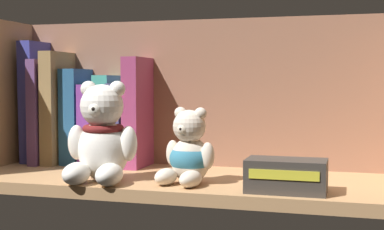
{
  "coord_description": "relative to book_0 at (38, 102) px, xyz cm",
  "views": [
    {
      "loc": [
        28.55,
        -90.56,
        18.32
      ],
      "look_at": [
        1.96,
        0.0,
        12.73
      ],
      "focal_mm": 51.91,
      "sensor_mm": 36.0,
      "label": 1
    }
  ],
  "objects": [
    {
      "name": "book_5",
      "position": [
        16.05,
        0.0,
        -3.43
      ],
      "size": [
        3.22,
        9.29,
        17.66
      ],
      "primitive_type": "cube",
      "color": "teal",
      "rests_on": "shelf_board"
    },
    {
      "name": "shelf_back_panel",
      "position": [
        34.14,
        3.58,
        0.95
      ],
      "size": [
        76.66,
        1.2,
        30.42
      ],
      "primitive_type": "cube",
      "color": "#8D5E48",
      "rests_on": "ground"
    },
    {
      "name": "book_2",
      "position": [
        5.72,
        0.0,
        -1.1
      ],
      "size": [
        2.73,
        13.79,
        22.32
      ],
      "primitive_type": "cube",
      "color": "#96784A",
      "rests_on": "shelf_board"
    },
    {
      "name": "book_0",
      "position": [
        0.0,
        0.0,
        0.0
      ],
      "size": [
        3.19,
        10.13,
        24.55
      ],
      "primitive_type": "cube",
      "rotation": [
        0.0,
        -0.01,
        0.0
      ],
      "color": "#383C99",
      "rests_on": "shelf_board"
    },
    {
      "name": "teddy_bear_larger",
      "position": [
        22.78,
        -17.75,
        -5.2
      ],
      "size": [
        12.14,
        12.4,
        16.55
      ],
      "color": "white",
      "rests_on": "shelf_board"
    },
    {
      "name": "book_4",
      "position": [
        12.71,
        0.0,
        -4.33
      ],
      "size": [
        2.62,
        10.22,
        15.86
      ],
      "primitive_type": "cube",
      "color": "purple",
      "rests_on": "shelf_board"
    },
    {
      "name": "book_3",
      "position": [
        9.24,
        0.0,
        -2.79
      ],
      "size": [
        3.46,
        10.25,
        18.93
      ],
      "primitive_type": "cube",
      "color": "#265886",
      "rests_on": "shelf_board"
    },
    {
      "name": "book_1",
      "position": [
        2.92,
        0.0,
        -1.87
      ],
      "size": [
        2.01,
        14.97,
        20.78
      ],
      "primitive_type": "cube",
      "color": "#644174",
      "rests_on": "shelf_board"
    },
    {
      "name": "book_6",
      "position": [
        19.46,
        0.0,
        -4.22
      ],
      "size": [
        2.73,
        12.93,
        16.09
      ],
      "primitive_type": "cube",
      "color": "#3F4173",
      "rests_on": "shelf_board"
    },
    {
      "name": "shelf_board",
      "position": [
        34.14,
        -10.18,
        -13.26
      ],
      "size": [
        74.26,
        26.33,
        2.0
      ],
      "primitive_type": "cube",
      "color": "tan",
      "rests_on": "ground"
    },
    {
      "name": "teddy_bear_smaller",
      "position": [
        37.19,
        -15.63,
        -7.42
      ],
      "size": [
        9.32,
        9.87,
        12.31
      ],
      "color": "beige",
      "rests_on": "shelf_board"
    },
    {
      "name": "small_product_box",
      "position": [
        53.15,
        -18.49,
        -9.79
      ],
      "size": [
        11.83,
        6.7,
        4.93
      ],
      "color": "#38332D",
      "rests_on": "shelf_board"
    },
    {
      "name": "book_7",
      "position": [
        22.76,
        0.0,
        -1.74
      ],
      "size": [
        3.02,
        12.69,
        21.05
      ],
      "primitive_type": "cube",
      "color": "#983866",
      "rests_on": "shelf_board"
    }
  ]
}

